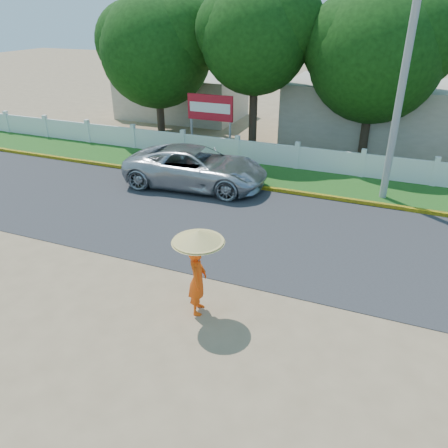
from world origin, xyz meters
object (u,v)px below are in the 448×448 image
(utility_pole, at_px, (402,84))
(billboard, at_px, (210,111))
(vehicle, at_px, (196,167))
(monk_with_parasol, at_px, (198,260))

(utility_pole, bearing_deg, billboard, 160.36)
(vehicle, relative_size, monk_with_parasol, 2.61)
(monk_with_parasol, xyz_separation_m, billboard, (-5.22, 12.72, 0.63))
(utility_pole, height_order, vehicle, utility_pole)
(utility_pole, distance_m, monk_with_parasol, 10.65)
(vehicle, distance_m, monk_with_parasol, 8.72)
(billboard, bearing_deg, vehicle, -73.29)
(billboard, bearing_deg, monk_with_parasol, -67.67)
(monk_with_parasol, relative_size, billboard, 0.79)
(vehicle, height_order, billboard, billboard)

